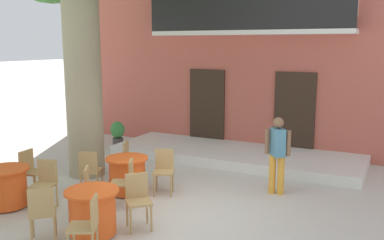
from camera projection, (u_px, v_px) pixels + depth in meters
The scene contains 18 objects.
ground_plane at pixel (176, 213), 7.81m from camera, with size 120.00×120.00×0.00m, color beige.
building_facade at pixel (272, 21), 13.46m from camera, with size 13.00×5.09×7.50m.
entrance_step_platform at pixel (235, 155), 11.39m from camera, with size 6.56×2.18×0.25m, color silver.
cafe_table_near_tree at pixel (93, 212), 6.82m from camera, with size 0.86×0.86×0.76m.
cafe_chair_near_tree_0 at pixel (93, 188), 7.52m from camera, with size 0.55×0.55×0.91m.
cafe_chair_near_tree_1 at pixel (42, 210), 6.52m from camera, with size 0.57×0.57×0.91m.
cafe_chair_near_tree_2 at pixel (88, 223), 6.06m from camera, with size 0.54×0.54×0.91m.
cafe_chair_near_tree_3 at pixel (138, 197), 7.10m from camera, with size 0.57×0.57×0.91m.
cafe_table_middle at pixel (6, 187), 8.00m from camera, with size 0.86×0.86×0.76m.
cafe_chair_middle_0 at pixel (31, 169), 8.69m from camera, with size 0.44×0.44×0.91m.
cafe_chair_middle_3 at pixel (45, 181), 7.93m from camera, with size 0.50×0.50×0.91m.
cafe_table_front at pixel (127, 175), 8.75m from camera, with size 0.86×0.86×0.76m.
cafe_chair_front_0 at pixel (131, 159), 9.47m from camera, with size 0.52×0.52×0.91m.
cafe_chair_front_1 at pixel (90, 169), 8.71m from camera, with size 0.52×0.52×0.91m.
cafe_chair_front_2 at pixel (126, 180), 7.99m from camera, with size 0.54×0.54×0.91m.
cafe_chair_front_3 at pixel (164, 168), 8.75m from camera, with size 0.52×0.52×0.91m.
ground_planter_left at pixel (118, 133), 12.71m from camera, with size 0.41×0.41×0.77m.
pedestrian_near_entrance at pixel (277, 151), 8.64m from camera, with size 0.53×0.40×1.59m.
Camera 1 is at (3.56, -6.48, 3.03)m, focal length 39.99 mm.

